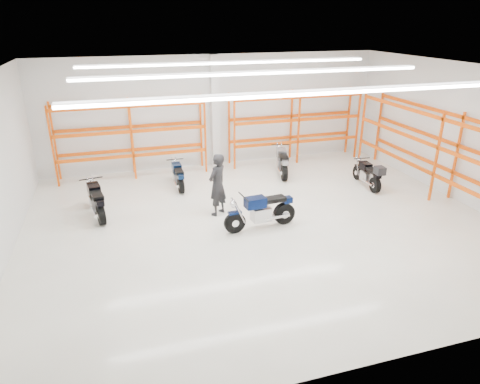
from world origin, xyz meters
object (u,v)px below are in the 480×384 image
object	(u,v)px
standing_man	(217,185)
structural_column	(215,112)
motorcycle_main	(263,211)
motorcycle_back_c	(282,163)
motorcycle_back_a	(96,201)
motorcycle_back_d	(369,175)
motorcycle_back_b	(178,176)

from	to	relation	value
standing_man	structural_column	world-z (taller)	structural_column
motorcycle_main	structural_column	bearing A→B (deg)	89.38
motorcycle_main	structural_column	distance (m)	6.34
motorcycle_back_c	motorcycle_back_a	bearing A→B (deg)	-164.83
structural_column	motorcycle_back_c	bearing A→B (deg)	-41.27
motorcycle_main	motorcycle_back_c	bearing A→B (deg)	61.33
structural_column	standing_man	bearing A→B (deg)	-103.23
motorcycle_back_a	motorcycle_back_d	distance (m)	9.52
motorcycle_main	motorcycle_back_a	world-z (taller)	motorcycle_main
motorcycle_back_a	motorcycle_back_b	distance (m)	3.31
motorcycle_main	structural_column	xyz separation A→B (m)	(0.07, 6.10, 1.73)
motorcycle_main	motorcycle_back_b	size ratio (longest dim) A/B	1.19
motorcycle_back_b	motorcycle_back_c	bearing A→B (deg)	2.54
motorcycle_back_b	motorcycle_back_d	xyz separation A→B (m)	(6.68, -2.04, 0.06)
motorcycle_back_c	motorcycle_back_d	size ratio (longest dim) A/B	1.08
motorcycle_main	motorcycle_back_a	distance (m)	5.24
motorcycle_back_c	standing_man	world-z (taller)	standing_man
motorcycle_main	motorcycle_back_d	xyz separation A→B (m)	(4.79, 1.94, -0.03)
motorcycle_main	motorcycle_back_b	xyz separation A→B (m)	(-1.89, 3.97, -0.08)
standing_man	structural_column	size ratio (longest dim) A/B	0.44
motorcycle_main	motorcycle_back_d	bearing A→B (deg)	22.03
motorcycle_back_a	structural_column	bearing A→B (deg)	38.67
motorcycle_back_c	motorcycle_back_b	bearing A→B (deg)	-177.46
motorcycle_back_c	structural_column	bearing A→B (deg)	138.73
motorcycle_back_a	motorcycle_back_d	bearing A→B (deg)	-1.95
motorcycle_back_a	motorcycle_back_c	world-z (taller)	same
motorcycle_back_c	motorcycle_back_d	world-z (taller)	motorcycle_back_c
motorcycle_main	motorcycle_back_b	world-z (taller)	motorcycle_main
motorcycle_back_d	structural_column	world-z (taller)	structural_column
motorcycle_main	standing_man	world-z (taller)	standing_man
motorcycle_main	standing_man	bearing A→B (deg)	129.00
motorcycle_back_c	structural_column	xyz separation A→B (m)	(-2.21, 1.94, 1.75)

